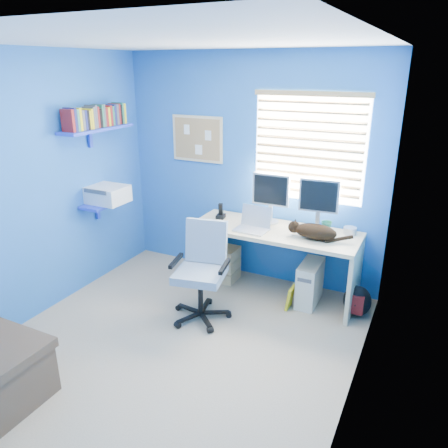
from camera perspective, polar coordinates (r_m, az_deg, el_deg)
The scene contains 21 objects.
floor at distance 4.06m, azimuth -6.19°, elevation -15.25°, with size 3.00×3.20×0.00m, color tan.
ceiling at distance 3.33m, azimuth -7.91°, elevation 22.62°, with size 3.00×3.20×0.00m, color white.
wall_back at distance 4.86m, azimuth 3.41°, elevation 7.04°, with size 3.00×0.01×2.50m, color blue.
wall_left at distance 4.47m, azimuth -23.33°, elevation 4.27°, with size 0.01×3.20×2.50m, color blue.
wall_right at distance 2.99m, azimuth 17.94°, elevation -2.35°, with size 0.01×3.20×2.50m, color blue.
desk at distance 4.69m, azimuth 6.41°, elevation -4.92°, with size 1.75×0.65×0.74m, color beige.
laptop at distance 4.46m, azimuth 3.60°, elevation 0.46°, with size 0.33×0.26×0.22m, color silver.
monitor_left at distance 4.66m, azimuth 6.16°, elevation 3.34°, with size 0.40×0.12×0.54m, color silver.
monitor_right at distance 4.52m, azimuth 12.27°, elevation 2.46°, with size 0.40×0.12×0.54m, color silver.
phone at distance 4.83m, azimuth -0.42°, elevation 1.74°, with size 0.09×0.11×0.17m, color black.
mug at distance 4.58m, azimuth 13.22°, elevation -0.29°, with size 0.10×0.09×0.10m, color #226F4F.
cd_spindle at distance 4.57m, azimuth 16.13°, elevation -0.84°, with size 0.13×0.13×0.07m, color silver.
cat at distance 4.34m, azimuth 11.86°, elevation -0.99°, with size 0.42×0.22×0.15m, color black.
tower_pc at distance 4.63m, azimuth 11.14°, elevation -7.56°, with size 0.19×0.44×0.45m, color beige.
drawer_boxes at distance 5.03m, azimuth -0.24°, elevation -5.14°, with size 0.35×0.28×0.41m, color tan.
yellow_book at distance 4.54m, azimuth 8.63°, elevation -9.48°, with size 0.03×0.17×0.24m, color yellow.
backpack at distance 4.55m, azimuth 17.00°, elevation -9.57°, with size 0.27×0.21×0.32m, color black.
office_chair at distance 4.27m, azimuth -2.91°, elevation -7.75°, with size 0.65×0.65×0.94m.
window_blinds at distance 4.56m, azimuth 10.96°, elevation 9.70°, with size 1.15×0.05×1.10m.
corkboard at distance 5.07m, azimuth -3.50°, elevation 11.03°, with size 0.64×0.02×0.52m.
wall_shelves at distance 4.84m, azimuth -15.80°, elevation 8.48°, with size 0.42×0.90×1.05m.
Camera 1 is at (1.84, -2.77, 2.34)m, focal length 35.00 mm.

